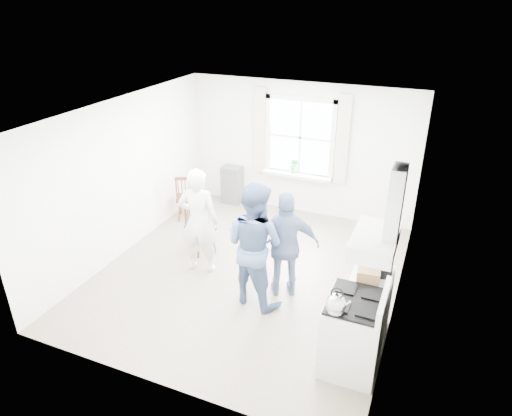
{
  "coord_description": "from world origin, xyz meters",
  "views": [
    {
      "loc": [
        2.47,
        -5.63,
        4.11
      ],
      "look_at": [
        0.03,
        0.2,
        1.07
      ],
      "focal_mm": 32.0,
      "sensor_mm": 36.0,
      "label": 1
    }
  ],
  "objects_px": {
    "windsor_chair_b": "(194,222)",
    "person_left": "(199,221)",
    "person_mid": "(254,244)",
    "gas_stove": "(353,333)",
    "stereo_stack": "(378,262)",
    "person_right": "(286,245)",
    "low_cabinet": "(369,302)",
    "windsor_chair_a": "(186,193)"
  },
  "relations": [
    {
      "from": "person_right",
      "to": "windsor_chair_a",
      "type": "bearing_deg",
      "value": -55.47
    },
    {
      "from": "gas_stove",
      "to": "windsor_chair_a",
      "type": "distance_m",
      "value": 4.57
    },
    {
      "from": "person_left",
      "to": "person_right",
      "type": "bearing_deg",
      "value": 165.28
    },
    {
      "from": "windsor_chair_b",
      "to": "person_right",
      "type": "height_order",
      "value": "person_right"
    },
    {
      "from": "low_cabinet",
      "to": "stereo_stack",
      "type": "xyz_separation_m",
      "value": [
        0.03,
        0.05,
        0.6
      ]
    },
    {
      "from": "person_mid",
      "to": "person_right",
      "type": "bearing_deg",
      "value": -124.36
    },
    {
      "from": "gas_stove",
      "to": "low_cabinet",
      "type": "height_order",
      "value": "gas_stove"
    },
    {
      "from": "gas_stove",
      "to": "stereo_stack",
      "type": "distance_m",
      "value": 0.94
    },
    {
      "from": "person_mid",
      "to": "person_left",
      "type": "bearing_deg",
      "value": -6.1
    },
    {
      "from": "low_cabinet",
      "to": "person_right",
      "type": "height_order",
      "value": "person_right"
    },
    {
      "from": "low_cabinet",
      "to": "person_right",
      "type": "relative_size",
      "value": 0.55
    },
    {
      "from": "gas_stove",
      "to": "windsor_chair_a",
      "type": "height_order",
      "value": "gas_stove"
    },
    {
      "from": "windsor_chair_b",
      "to": "person_left",
      "type": "height_order",
      "value": "person_left"
    },
    {
      "from": "low_cabinet",
      "to": "person_left",
      "type": "xyz_separation_m",
      "value": [
        -2.74,
        0.46,
        0.42
      ]
    },
    {
      "from": "gas_stove",
      "to": "person_mid",
      "type": "relative_size",
      "value": 0.61
    },
    {
      "from": "windsor_chair_a",
      "to": "person_left",
      "type": "bearing_deg",
      "value": -52.66
    },
    {
      "from": "low_cabinet",
      "to": "person_right",
      "type": "xyz_separation_m",
      "value": [
        -1.28,
        0.37,
        0.36
      ]
    },
    {
      "from": "low_cabinet",
      "to": "person_mid",
      "type": "height_order",
      "value": "person_mid"
    },
    {
      "from": "low_cabinet",
      "to": "person_left",
      "type": "bearing_deg",
      "value": 170.46
    },
    {
      "from": "person_left",
      "to": "windsor_chair_a",
      "type": "bearing_deg",
      "value": -63.89
    },
    {
      "from": "windsor_chair_a",
      "to": "stereo_stack",
      "type": "bearing_deg",
      "value": -25.5
    },
    {
      "from": "windsor_chair_b",
      "to": "stereo_stack",
      "type": "bearing_deg",
      "value": -14.84
    },
    {
      "from": "windsor_chair_a",
      "to": "person_right",
      "type": "relative_size",
      "value": 0.58
    },
    {
      "from": "person_mid",
      "to": "gas_stove",
      "type": "bearing_deg",
      "value": 168.44
    },
    {
      "from": "gas_stove",
      "to": "windsor_chair_a",
      "type": "xyz_separation_m",
      "value": [
        -3.77,
        2.59,
        0.09
      ]
    },
    {
      "from": "person_left",
      "to": "stereo_stack",
      "type": "bearing_deg",
      "value": 160.26
    },
    {
      "from": "low_cabinet",
      "to": "windsor_chair_a",
      "type": "xyz_separation_m",
      "value": [
        -3.84,
        1.89,
        0.12
      ]
    },
    {
      "from": "windsor_chair_a",
      "to": "windsor_chair_b",
      "type": "height_order",
      "value": "windsor_chair_b"
    },
    {
      "from": "stereo_stack",
      "to": "windsor_chair_b",
      "type": "relative_size",
      "value": 0.39
    },
    {
      "from": "person_left",
      "to": "person_mid",
      "type": "height_order",
      "value": "person_mid"
    },
    {
      "from": "stereo_stack",
      "to": "person_right",
      "type": "relative_size",
      "value": 0.24
    },
    {
      "from": "gas_stove",
      "to": "windsor_chair_a",
      "type": "bearing_deg",
      "value": 145.47
    },
    {
      "from": "person_left",
      "to": "windsor_chair_b",
      "type": "bearing_deg",
      "value": -62.23
    },
    {
      "from": "gas_stove",
      "to": "stereo_stack",
      "type": "bearing_deg",
      "value": 82.21
    },
    {
      "from": "stereo_stack",
      "to": "windsor_chair_b",
      "type": "bearing_deg",
      "value": 165.16
    },
    {
      "from": "gas_stove",
      "to": "stereo_stack",
      "type": "height_order",
      "value": "stereo_stack"
    },
    {
      "from": "stereo_stack",
      "to": "low_cabinet",
      "type": "bearing_deg",
      "value": -125.17
    },
    {
      "from": "windsor_chair_b",
      "to": "person_mid",
      "type": "bearing_deg",
      "value": -29.58
    },
    {
      "from": "gas_stove",
      "to": "person_right",
      "type": "xyz_separation_m",
      "value": [
        -1.21,
        1.07,
        0.33
      ]
    },
    {
      "from": "windsor_chair_a",
      "to": "gas_stove",
      "type": "bearing_deg",
      "value": -34.53
    },
    {
      "from": "stereo_stack",
      "to": "person_left",
      "type": "distance_m",
      "value": 2.81
    },
    {
      "from": "windsor_chair_a",
      "to": "person_mid",
      "type": "height_order",
      "value": "person_mid"
    }
  ]
}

